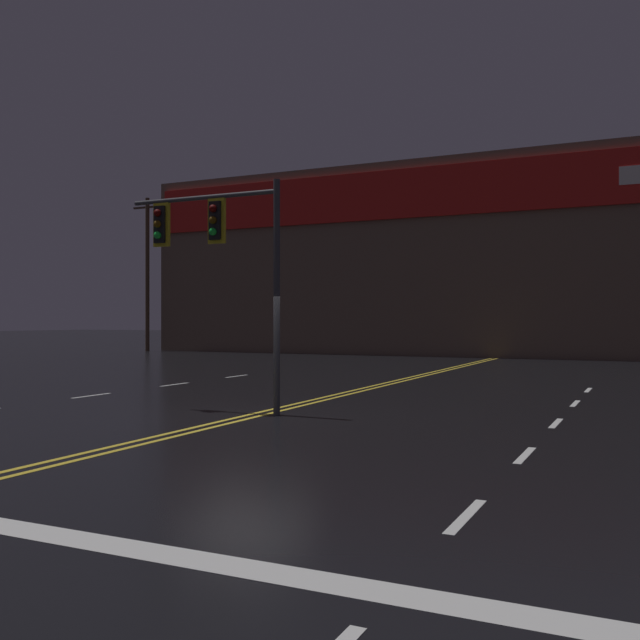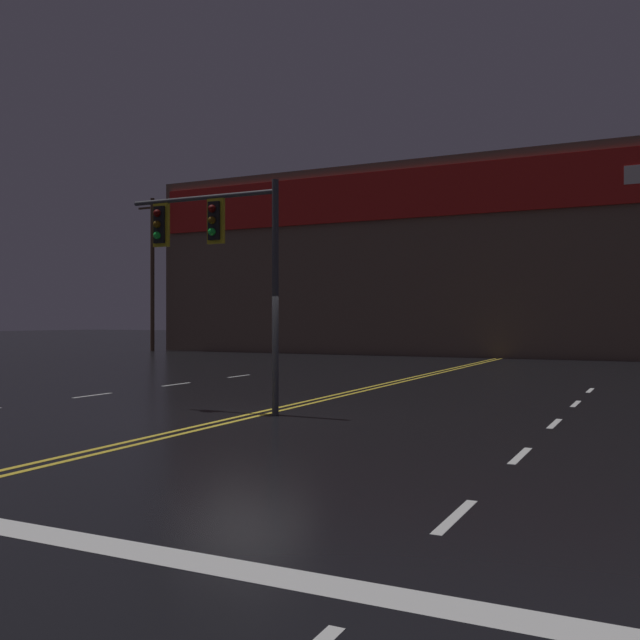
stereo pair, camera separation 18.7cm
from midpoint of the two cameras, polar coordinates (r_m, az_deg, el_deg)
name	(u,v)px [view 2 (the right image)]	position (r m, az deg, el deg)	size (l,w,h in m)	color
ground_plane	(245,417)	(14.86, -5.62, -7.73)	(200.00, 200.00, 0.00)	black
road_markings	(257,432)	(12.82, -4.66, -8.96)	(17.42, 60.00, 0.01)	gold
traffic_signal_median	(213,240)	(15.93, -8.25, 6.34)	(3.81, 0.36, 4.96)	#38383D
building_backdrop	(518,261)	(43.39, 15.65, 4.59)	(43.34, 10.23, 10.90)	brown
utility_pole_row	(521,254)	(37.45, 15.92, 5.09)	(47.38, 0.26, 10.59)	#4C3828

